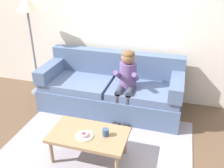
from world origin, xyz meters
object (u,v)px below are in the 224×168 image
(couch, at_px, (111,90))
(donut, at_px, (85,134))
(coffee_table, at_px, (89,136))
(mug, at_px, (106,132))
(person_child, at_px, (127,79))
(floor_lamp, at_px, (28,13))

(couch, distance_m, donut, 1.33)
(coffee_table, distance_m, mug, 0.23)
(couch, height_order, donut, couch)
(person_child, height_order, mug, person_child)
(coffee_table, height_order, donut, donut)
(donut, height_order, floor_lamp, floor_lamp)
(coffee_table, height_order, floor_lamp, floor_lamp)
(person_child, height_order, donut, person_child)
(couch, bearing_deg, mug, -76.75)
(person_child, relative_size, mug, 12.24)
(person_child, height_order, floor_lamp, floor_lamp)
(donut, bearing_deg, couch, 92.42)
(coffee_table, bearing_deg, mug, 6.63)
(coffee_table, xyz_separation_m, mug, (0.21, 0.02, 0.09))
(donut, height_order, mug, mug)
(floor_lamp, bearing_deg, mug, -37.56)
(couch, relative_size, donut, 19.08)
(couch, distance_m, person_child, 0.50)
(couch, bearing_deg, floor_lamp, 174.65)
(coffee_table, xyz_separation_m, floor_lamp, (-1.58, 1.40, 1.15))
(person_child, distance_m, floor_lamp, 2.01)
(mug, bearing_deg, person_child, 89.30)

